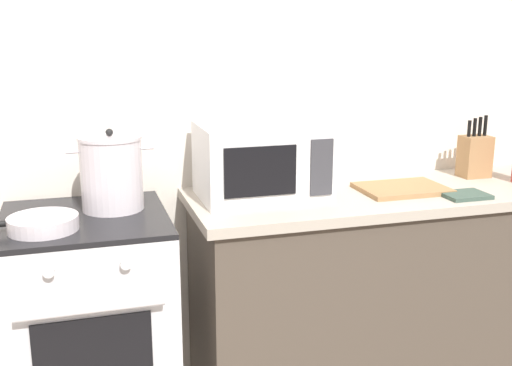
{
  "coord_description": "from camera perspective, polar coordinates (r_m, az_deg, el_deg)",
  "views": [
    {
      "loc": [
        -0.36,
        -1.66,
        1.59
      ],
      "look_at": [
        0.31,
        0.6,
        1.0
      ],
      "focal_mm": 43.59,
      "sensor_mm": 36.0,
      "label": 1
    }
  ],
  "objects": [
    {
      "name": "cutting_board",
      "position": [
        2.69,
        13.25,
        -0.5
      ],
      "size": [
        0.36,
        0.26,
        0.02
      ],
      "primitive_type": "cube",
      "color": "#997047",
      "rests_on": "countertop_right"
    },
    {
      "name": "stove",
      "position": [
        2.52,
        -14.85,
        -13.04
      ],
      "size": [
        0.6,
        0.64,
        0.92
      ],
      "color": "silver",
      "rests_on": "ground_plane"
    },
    {
      "name": "microwave",
      "position": [
        2.5,
        0.52,
        2.05
      ],
      "size": [
        0.5,
        0.37,
        0.3
      ],
      "color": "white",
      "rests_on": "countertop_right"
    },
    {
      "name": "back_wall",
      "position": [
        2.73,
        -2.37,
        6.9
      ],
      "size": [
        4.4,
        0.1,
        2.5
      ],
      "primitive_type": "cube",
      "color": "silver",
      "rests_on": "ground_plane"
    },
    {
      "name": "countertop_right",
      "position": [
        2.69,
        12.07,
        -1.1
      ],
      "size": [
        1.7,
        0.6,
        0.04
      ],
      "primitive_type": "cube",
      "color": "#ADA393",
      "rests_on": "lower_cabinet_right"
    },
    {
      "name": "frying_pan",
      "position": [
        2.23,
        -19.13,
        -3.52
      ],
      "size": [
        0.44,
        0.24,
        0.05
      ],
      "color": "silver",
      "rests_on": "stove"
    },
    {
      "name": "lower_cabinet_right",
      "position": [
        2.85,
        11.59,
        -10.08
      ],
      "size": [
        1.64,
        0.56,
        0.88
      ],
      "primitive_type": "cube",
      "color": "#4C4238",
      "rests_on": "ground_plane"
    },
    {
      "name": "oven_mitt",
      "position": [
        2.67,
        18.62,
        -1.06
      ],
      "size": [
        0.18,
        0.14,
        0.02
      ],
      "primitive_type": "cube",
      "color": "#384C42",
      "rests_on": "countertop_right"
    },
    {
      "name": "knife_block",
      "position": [
        3.03,
        19.44,
        2.4
      ],
      "size": [
        0.13,
        0.1,
        0.28
      ],
      "color": "#997047",
      "rests_on": "countertop_right"
    },
    {
      "name": "stock_pot",
      "position": [
        2.39,
        -13.11,
        0.91
      ],
      "size": [
        0.32,
        0.24,
        0.31
      ],
      "color": "silver",
      "rests_on": "stove"
    }
  ]
}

